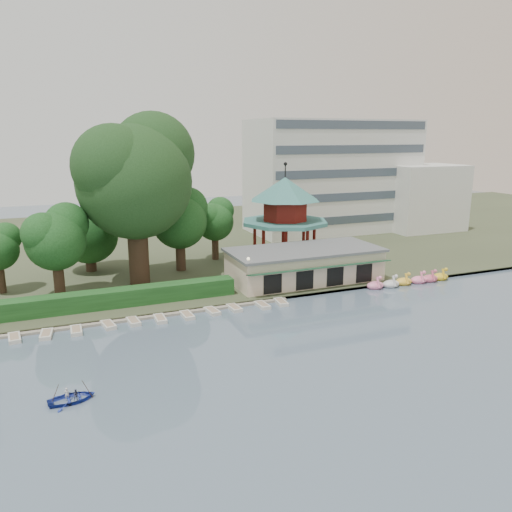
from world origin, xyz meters
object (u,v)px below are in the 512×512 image
pavilion (285,210)px  rowboat_with_passengers (72,395)px  dock (128,318)px  big_tree (135,173)px  boathouse (304,264)px

pavilion → rowboat_with_passengers: 42.35m
dock → big_tree: big_tree is taller
dock → big_tree: (3.18, 11.01, 13.36)m
dock → rowboat_with_passengers: (-5.77, -14.49, 0.33)m
boathouse → pavilion: bearing=78.7°
boathouse → big_tree: big_tree is taller
big_tree → pavilion: bearing=10.3°
pavilion → rowboat_with_passengers: size_ratio=2.87×
big_tree → rowboat_with_passengers: big_tree is taller
rowboat_with_passengers → boathouse: bearing=34.7°
dock → boathouse: size_ratio=1.83×
pavilion → big_tree: size_ratio=0.67×
rowboat_with_passengers → big_tree: bearing=70.7°
pavilion → dock: bearing=-148.3°
dock → big_tree: size_ratio=1.69×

